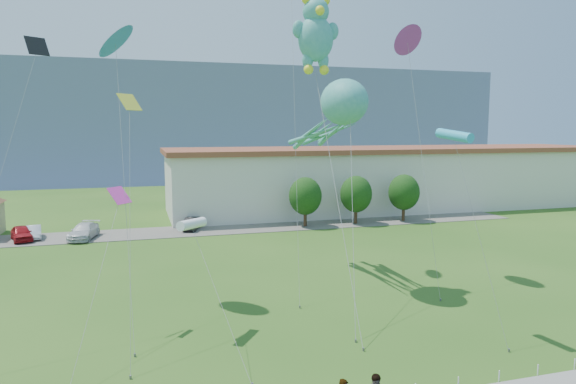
{
  "coord_description": "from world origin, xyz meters",
  "views": [
    {
      "loc": [
        -7.42,
        -18.55,
        10.67
      ],
      "look_at": [
        0.39,
        8.0,
        7.25
      ],
      "focal_mm": 32.0,
      "sensor_mm": 36.0,
      "label": 1
    }
  ],
  "objects_px": {
    "warehouse": "(394,177)",
    "parked_car_silver": "(34,232)",
    "parked_car_black": "(192,224)",
    "parked_car_red": "(21,233)",
    "octopus_kite": "(336,115)",
    "teddy_bear_kite": "(316,33)",
    "parked_car_white": "(84,231)"
  },
  "relations": [
    {
      "from": "parked_car_red",
      "to": "parked_car_black",
      "type": "bearing_deg",
      "value": -13.78
    },
    {
      "from": "parked_car_red",
      "to": "octopus_kite",
      "type": "bearing_deg",
      "value": -58.71
    },
    {
      "from": "warehouse",
      "to": "parked_car_white",
      "type": "xyz_separation_m",
      "value": [
        -38.66,
        -9.98,
        -3.34
      ]
    },
    {
      "from": "warehouse",
      "to": "teddy_bear_kite",
      "type": "relative_size",
      "value": 3.15
    },
    {
      "from": "warehouse",
      "to": "parked_car_black",
      "type": "relative_size",
      "value": 15.81
    },
    {
      "from": "parked_car_silver",
      "to": "teddy_bear_kite",
      "type": "height_order",
      "value": "teddy_bear_kite"
    },
    {
      "from": "warehouse",
      "to": "octopus_kite",
      "type": "relative_size",
      "value": 3.96
    },
    {
      "from": "octopus_kite",
      "to": "teddy_bear_kite",
      "type": "height_order",
      "value": "teddy_bear_kite"
    },
    {
      "from": "warehouse",
      "to": "parked_car_red",
      "type": "height_order",
      "value": "warehouse"
    },
    {
      "from": "warehouse",
      "to": "parked_car_red",
      "type": "distance_m",
      "value": 45.37
    },
    {
      "from": "warehouse",
      "to": "parked_car_black",
      "type": "distance_m",
      "value": 29.56
    },
    {
      "from": "octopus_kite",
      "to": "parked_car_black",
      "type": "bearing_deg",
      "value": 108.89
    },
    {
      "from": "octopus_kite",
      "to": "teddy_bear_kite",
      "type": "distance_m",
      "value": 5.56
    },
    {
      "from": "warehouse",
      "to": "parked_car_red",
      "type": "bearing_deg",
      "value": -168.19
    },
    {
      "from": "parked_car_silver",
      "to": "teddy_bear_kite",
      "type": "xyz_separation_m",
      "value": [
        21.54,
        -21.04,
        16.29
      ]
    },
    {
      "from": "parked_car_silver",
      "to": "warehouse",
      "type": "bearing_deg",
      "value": 1.61
    },
    {
      "from": "parked_car_silver",
      "to": "octopus_kite",
      "type": "height_order",
      "value": "octopus_kite"
    },
    {
      "from": "parked_car_black",
      "to": "octopus_kite",
      "type": "xyz_separation_m",
      "value": [
        7.53,
        -22.02,
        10.9
      ]
    },
    {
      "from": "parked_car_silver",
      "to": "teddy_bear_kite",
      "type": "bearing_deg",
      "value": -53.86
    },
    {
      "from": "parked_car_red",
      "to": "parked_car_white",
      "type": "xyz_separation_m",
      "value": [
        5.63,
        -0.72,
        0.02
      ]
    },
    {
      "from": "warehouse",
      "to": "parked_car_silver",
      "type": "distance_m",
      "value": 44.3
    },
    {
      "from": "parked_car_black",
      "to": "parked_car_red",
      "type": "bearing_deg",
      "value": -159.27
    },
    {
      "from": "octopus_kite",
      "to": "warehouse",
      "type": "bearing_deg",
      "value": 55.84
    },
    {
      "from": "warehouse",
      "to": "parked_car_silver",
      "type": "bearing_deg",
      "value": -168.87
    },
    {
      "from": "parked_car_silver",
      "to": "teddy_bear_kite",
      "type": "relative_size",
      "value": 0.19
    },
    {
      "from": "parked_car_white",
      "to": "octopus_kite",
      "type": "distance_m",
      "value": 29.3
    },
    {
      "from": "teddy_bear_kite",
      "to": "parked_car_red",
      "type": "bearing_deg",
      "value": 137.91
    },
    {
      "from": "parked_car_silver",
      "to": "octopus_kite",
      "type": "xyz_separation_m",
      "value": [
        22.73,
        -21.84,
        10.92
      ]
    },
    {
      "from": "parked_car_black",
      "to": "teddy_bear_kite",
      "type": "xyz_separation_m",
      "value": [
        6.34,
        -21.22,
        16.27
      ]
    },
    {
      "from": "parked_car_silver",
      "to": "octopus_kite",
      "type": "relative_size",
      "value": 0.24
    },
    {
      "from": "parked_car_black",
      "to": "parked_car_white",
      "type": "bearing_deg",
      "value": -153.69
    },
    {
      "from": "warehouse",
      "to": "parked_car_white",
      "type": "bearing_deg",
      "value": -165.53
    }
  ]
}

